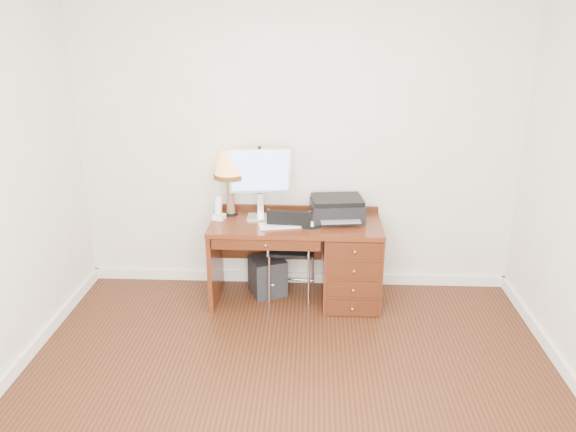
# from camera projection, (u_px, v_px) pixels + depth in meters

# --- Properties ---
(ground) EXTENTS (4.00, 4.00, 0.00)m
(ground) POSITION_uv_depth(u_px,v_px,m) (288.00, 395.00, 3.87)
(ground) COLOR #33170B
(ground) RESTS_ON ground
(room_shell) EXTENTS (4.00, 4.00, 4.00)m
(room_shell) POSITION_uv_depth(u_px,v_px,m) (292.00, 339.00, 4.44)
(room_shell) COLOR white
(room_shell) RESTS_ON ground
(desk) EXTENTS (1.50, 0.67, 0.75)m
(desk) POSITION_uv_depth(u_px,v_px,m) (332.00, 258.00, 5.03)
(desk) COLOR #592512
(desk) RESTS_ON ground
(monitor) EXTENTS (0.54, 0.20, 0.62)m
(monitor) POSITION_uv_depth(u_px,v_px,m) (260.00, 175.00, 4.93)
(monitor) COLOR silver
(monitor) RESTS_ON desk
(keyboard) EXTENTS (0.48, 0.22, 0.02)m
(keyboard) POSITION_uv_depth(u_px,v_px,m) (286.00, 225.00, 4.83)
(keyboard) COLOR white
(keyboard) RESTS_ON desk
(mouse_pad) EXTENTS (0.20, 0.20, 0.04)m
(mouse_pad) POSITION_uv_depth(u_px,v_px,m) (311.00, 224.00, 4.85)
(mouse_pad) COLOR black
(mouse_pad) RESTS_ON desk
(printer) EXTENTS (0.49, 0.41, 0.20)m
(printer) POSITION_uv_depth(u_px,v_px,m) (337.00, 208.00, 4.97)
(printer) COLOR black
(printer) RESTS_ON desk
(leg_lamp) EXTENTS (0.29, 0.29, 0.59)m
(leg_lamp) POSITION_uv_depth(u_px,v_px,m) (229.00, 169.00, 4.96)
(leg_lamp) COLOR black
(leg_lamp) RESTS_ON desk
(phone) EXTENTS (0.12, 0.12, 0.21)m
(phone) POSITION_uv_depth(u_px,v_px,m) (219.00, 213.00, 4.98)
(phone) COLOR white
(phone) RESTS_ON desk
(pen_cup) EXTENTS (0.08, 0.08, 0.10)m
(pen_cup) POSITION_uv_depth(u_px,v_px,m) (336.00, 209.00, 5.11)
(pen_cup) COLOR black
(pen_cup) RESTS_ON desk
(chair) EXTENTS (0.46, 0.46, 0.89)m
(chair) POSITION_uv_depth(u_px,v_px,m) (291.00, 243.00, 5.01)
(chair) COLOR black
(chair) RESTS_ON ground
(equipment_box) EXTENTS (0.39, 0.39, 0.35)m
(equipment_box) POSITION_uv_depth(u_px,v_px,m) (268.00, 276.00, 5.23)
(equipment_box) COLOR black
(equipment_box) RESTS_ON ground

